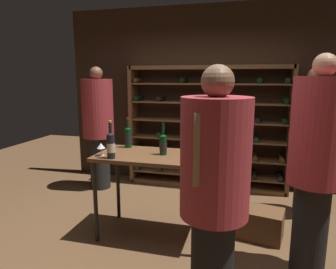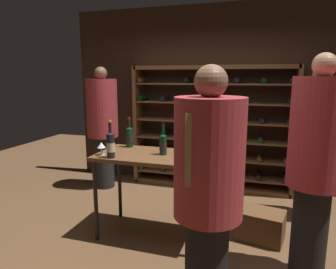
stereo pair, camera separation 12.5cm
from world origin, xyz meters
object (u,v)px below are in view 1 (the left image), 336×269
wine_rack (207,129)px  person_host_in_suit (316,158)px  tasting_table (159,163)px  wine_crate (260,223)px  wine_glass_stemmed_right (101,146)px  person_guest_blue_shirt (98,123)px  person_guest_plum_blouse (214,185)px  person_bystander_red_print (312,136)px  wine_glass_stemmed_left (195,144)px  wine_bottle_red_label (111,145)px  wine_bottle_amber_reserve (128,137)px  wine_bottle_black_capsule (163,144)px

wine_rack → person_host_in_suit: 2.30m
tasting_table → wine_crate: tasting_table is taller
wine_glass_stemmed_right → person_guest_blue_shirt: bearing=118.6°
person_guest_plum_blouse → person_bystander_red_print: size_ratio=0.98×
person_bystander_red_print → wine_glass_stemmed_right: person_bystander_red_print is taller
person_guest_plum_blouse → wine_glass_stemmed_left: bearing=86.1°
wine_bottle_red_label → wine_glass_stemmed_right: size_ratio=2.87×
person_guest_blue_shirt → wine_bottle_red_label: bearing=85.1°
wine_bottle_amber_reserve → person_guest_plum_blouse: bearing=-46.5°
wine_glass_stemmed_right → wine_glass_stemmed_left: (0.95, 0.31, 0.01)m
wine_crate → tasting_table: bearing=-167.3°
wine_bottle_black_capsule → wine_crate: bearing=12.3°
wine_bottle_amber_reserve → wine_crate: bearing=0.0°
wine_bottle_black_capsule → wine_glass_stemmed_left: bearing=16.8°
tasting_table → wine_glass_stemmed_left: 0.44m
wine_bottle_red_label → wine_bottle_amber_reserve: wine_bottle_red_label is taller
tasting_table → wine_glass_stemmed_right: (-0.58, -0.19, 0.20)m
wine_bottle_black_capsule → wine_rack: bearing=81.4°
person_guest_blue_shirt → wine_glass_stemmed_right: bearing=81.9°
person_guest_blue_shirt → wine_glass_stemmed_right: person_guest_blue_shirt is taller
person_guest_blue_shirt → person_bystander_red_print: person_guest_blue_shirt is taller
tasting_table → person_guest_plum_blouse: (0.70, -0.96, 0.16)m
tasting_table → person_guest_plum_blouse: 1.20m
wine_rack → person_guest_plum_blouse: wine_rack is taller
person_host_in_suit → wine_crate: bearing=-33.9°
person_bystander_red_print → wine_crate: bearing=170.9°
person_guest_blue_shirt → wine_bottle_black_capsule: 1.82m
wine_bottle_amber_reserve → wine_glass_stemmed_right: wine_bottle_amber_reserve is taller
person_guest_plum_blouse → wine_glass_stemmed_right: (-1.28, 0.77, 0.03)m
wine_rack → person_bystander_red_print: bearing=-25.4°
person_guest_plum_blouse → person_bystander_red_print: (0.99, 1.99, 0.02)m
person_guest_plum_blouse → wine_crate: 1.52m
wine_bottle_amber_reserve → wine_bottle_black_capsule: (0.49, -0.23, -0.01)m
person_bystander_red_print → wine_glass_stemmed_right: bearing=146.5°
tasting_table → wine_bottle_red_label: size_ratio=3.41×
wine_glass_stemmed_right → wine_bottle_red_label: bearing=-26.0°
wine_crate → person_guest_blue_shirt: bearing=158.4°
person_bystander_red_print → person_guest_blue_shirt: bearing=114.9°
person_host_in_suit → wine_crate: person_host_in_suit is taller
person_guest_blue_shirt → wine_bottle_black_capsule: size_ratio=5.57×
wine_crate → wine_bottle_red_label: 1.84m
person_guest_plum_blouse → wine_glass_stemmed_left: size_ratio=11.97×
wine_rack → person_guest_blue_shirt: size_ratio=1.32×
person_guest_blue_shirt → person_host_in_suit: 3.19m
person_guest_blue_shirt → wine_rack: bearing=159.9°
person_guest_plum_blouse → wine_glass_stemmed_right: person_guest_plum_blouse is taller
wine_rack → wine_bottle_red_label: wine_rack is taller
person_bystander_red_print → person_host_in_suit: person_host_in_suit is taller
person_bystander_red_print → wine_bottle_black_capsule: bearing=149.8°
wine_glass_stemmed_right → person_bystander_red_print: bearing=28.3°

